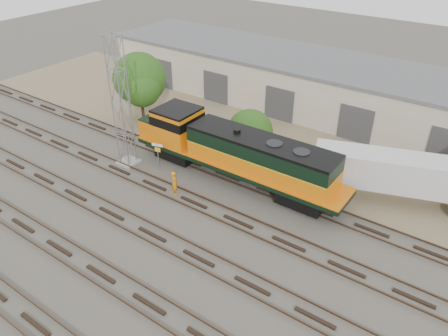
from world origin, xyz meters
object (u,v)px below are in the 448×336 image
Objects in this scene: locomotive at (233,151)px; worker at (175,183)px; semi_trailer at (403,174)px; signal_tower at (121,106)px.

locomotive is 5.20m from worker.
signal_tower is at bearing -178.15° from semi_trailer.
semi_trailer is (20.55, 7.75, -2.98)m from signal_tower.
semi_trailer is (11.80, 4.62, -0.18)m from locomotive.
signal_tower reaches higher than locomotive.
semi_trailer reaches higher than worker.
worker is at bearing -166.58° from semi_trailer.
locomotive reaches higher than semi_trailer.
locomotive reaches higher than worker.
locomotive is 9.31× the size of worker.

